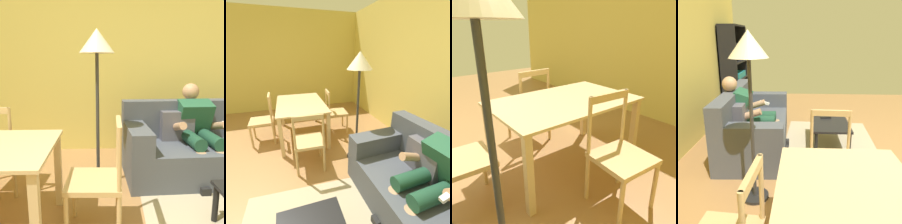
# 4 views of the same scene
# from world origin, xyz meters

# --- Properties ---
(wall_back) EXTENTS (6.90, 0.12, 2.74)m
(wall_back) POSITION_xyz_m (0.00, 2.97, 1.37)
(wall_back) COLOR #DBC660
(wall_back) RESTS_ON ground_plane
(couch) EXTENTS (1.97, 0.95, 0.88)m
(couch) POSITION_xyz_m (0.80, 1.99, 0.32)
(couch) COLOR #474C56
(couch) RESTS_ON ground_plane
(person_lounging) EXTENTS (0.60, 0.95, 1.09)m
(person_lounging) POSITION_xyz_m (0.71, 2.01, 0.56)
(person_lounging) COLOR #23563D
(person_lounging) RESTS_ON ground_plane
(dining_chair_near_wall) EXTENTS (0.45, 0.45, 0.92)m
(dining_chair_near_wall) POSITION_xyz_m (-1.49, 1.68, 0.45)
(dining_chair_near_wall) COLOR tan
(dining_chair_near_wall) RESTS_ON ground_plane
(dining_chair_facing_couch) EXTENTS (0.44, 0.44, 0.91)m
(dining_chair_facing_couch) POSITION_xyz_m (-0.47, 0.96, 0.44)
(dining_chair_facing_couch) COLOR tan
(dining_chair_facing_couch) RESTS_ON ground_plane
(floor_lamp) EXTENTS (0.36, 0.36, 1.68)m
(floor_lamp) POSITION_xyz_m (-0.48, 1.73, 1.41)
(floor_lamp) COLOR black
(floor_lamp) RESTS_ON ground_plane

